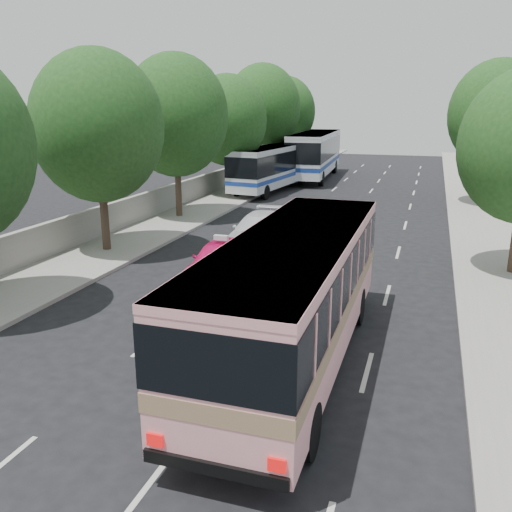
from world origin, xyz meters
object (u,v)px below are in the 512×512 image
at_px(pink_bus, 295,286).
at_px(pink_taxi, 222,260).
at_px(white_pickup, 260,232).
at_px(tour_coach_front, 273,164).
at_px(tour_coach_rear, 315,151).

distance_m(pink_bus, pink_taxi, 7.45).
distance_m(pink_taxi, white_pickup, 4.88).
distance_m(pink_bus, tour_coach_front, 29.19).
distance_m(pink_taxi, tour_coach_rear, 30.42).
xyz_separation_m(white_pickup, tour_coach_rear, (-2.77, 25.36, 1.63)).
bearing_deg(white_pickup, pink_taxi, -89.77).
xyz_separation_m(pink_taxi, white_pickup, (0.00, 4.88, 0.02)).
relative_size(pink_bus, tour_coach_rear, 0.79).
xyz_separation_m(pink_bus, pink_taxi, (-4.32, 5.92, -1.35)).
bearing_deg(pink_bus, tour_coach_front, 107.27).
relative_size(white_pickup, tour_coach_rear, 0.41).
height_order(pink_taxi, white_pickup, white_pickup).
xyz_separation_m(tour_coach_front, tour_coach_rear, (1.53, 8.28, 0.38)).
distance_m(white_pickup, tour_coach_front, 17.66).
relative_size(pink_taxi, tour_coach_front, 0.40).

